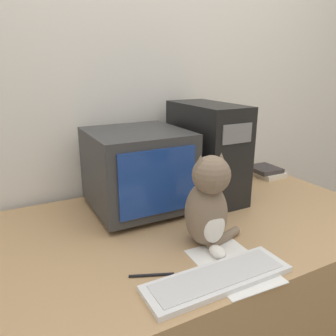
{
  "coord_description": "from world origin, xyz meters",
  "views": [
    {
      "loc": [
        -0.73,
        -0.59,
        1.37
      ],
      "look_at": [
        -0.15,
        0.51,
        0.98
      ],
      "focal_mm": 35.0,
      "sensor_mm": 36.0,
      "label": 1
    }
  ],
  "objects_px": {
    "computer_tower": "(206,151)",
    "cat": "(208,205)",
    "keyboard": "(218,278)",
    "pen": "(151,275)",
    "crt_monitor": "(138,170)",
    "book_stack": "(265,171)"
  },
  "relations": [
    {
      "from": "computer_tower",
      "to": "cat",
      "type": "relative_size",
      "value": 1.32
    },
    {
      "from": "keyboard",
      "to": "pen",
      "type": "xyz_separation_m",
      "value": [
        -0.17,
        0.12,
        -0.01
      ]
    },
    {
      "from": "cat",
      "to": "pen",
      "type": "distance_m",
      "value": 0.31
    },
    {
      "from": "keyboard",
      "to": "cat",
      "type": "xyz_separation_m",
      "value": [
        0.09,
        0.2,
        0.15
      ]
    },
    {
      "from": "computer_tower",
      "to": "keyboard",
      "type": "height_order",
      "value": "computer_tower"
    },
    {
      "from": "crt_monitor",
      "to": "book_stack",
      "type": "bearing_deg",
      "value": 6.2
    },
    {
      "from": "crt_monitor",
      "to": "cat",
      "type": "relative_size",
      "value": 1.21
    },
    {
      "from": "keyboard",
      "to": "cat",
      "type": "height_order",
      "value": "cat"
    },
    {
      "from": "computer_tower",
      "to": "book_stack",
      "type": "relative_size",
      "value": 2.28
    },
    {
      "from": "crt_monitor",
      "to": "computer_tower",
      "type": "bearing_deg",
      "value": -1.04
    },
    {
      "from": "crt_monitor",
      "to": "cat",
      "type": "bearing_deg",
      "value": -76.84
    },
    {
      "from": "book_stack",
      "to": "pen",
      "type": "bearing_deg",
      "value": -150.3
    },
    {
      "from": "crt_monitor",
      "to": "computer_tower",
      "type": "relative_size",
      "value": 0.92
    },
    {
      "from": "crt_monitor",
      "to": "book_stack",
      "type": "distance_m",
      "value": 0.89
    },
    {
      "from": "book_stack",
      "to": "cat",
      "type": "bearing_deg",
      "value": -146.5
    },
    {
      "from": "crt_monitor",
      "to": "cat",
      "type": "xyz_separation_m",
      "value": [
        0.1,
        -0.42,
        -0.03
      ]
    },
    {
      "from": "cat",
      "to": "book_stack",
      "type": "bearing_deg",
      "value": 40.3
    },
    {
      "from": "computer_tower",
      "to": "crt_monitor",
      "type": "bearing_deg",
      "value": 178.96
    },
    {
      "from": "computer_tower",
      "to": "cat",
      "type": "distance_m",
      "value": 0.49
    },
    {
      "from": "pen",
      "to": "computer_tower",
      "type": "bearing_deg",
      "value": 42.76
    },
    {
      "from": "pen",
      "to": "cat",
      "type": "bearing_deg",
      "value": 16.73
    },
    {
      "from": "crt_monitor",
      "to": "pen",
      "type": "bearing_deg",
      "value": -108.41
    }
  ]
}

